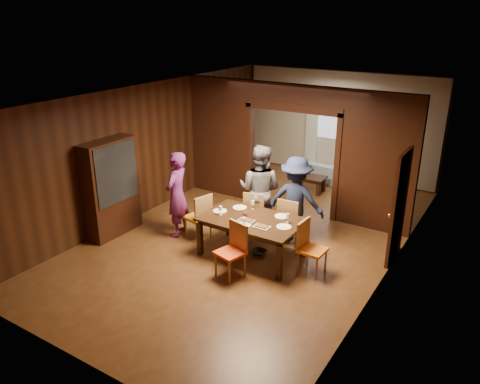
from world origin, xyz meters
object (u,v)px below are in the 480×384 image
Objects in this scene: person_grey at (260,190)px; person_navy at (296,200)px; chair_right at (313,248)px; hutch at (111,188)px; coffee_table at (309,183)px; chair_far_l at (257,212)px; chair_left at (198,216)px; sofa at (330,173)px; chair_far_r at (291,220)px; person_purple at (177,194)px; chair_near at (230,251)px; dining_table at (252,237)px.

person_grey reaches higher than person_navy.
chair_right is (1.61, -0.94, -0.46)m from person_grey.
person_grey is 3.02m from hutch.
coffee_table is at bearing 61.28° from hutch.
chair_far_l is (-0.00, -0.11, -0.46)m from person_grey.
hutch is (-3.32, -1.71, 0.12)m from person_navy.
chair_left is at bearing 24.95° from hutch.
sofa is 3.84m from chair_far_r.
hutch is at bearing 68.59° from sofa.
person_purple is 1.67m from chair_far_l.
chair_left is at bearing 29.78° from chair_far_l.
coffee_table is at bearing 111.60° from chair_near.
chair_left and chair_far_r have the same top height.
person_navy is 0.41m from chair_far_r.
person_grey is at bearing -7.53° from chair_far_r.
person_navy reaches higher than chair_far_l.
chair_right is 1.00× the size of chair_far_l.
sofa is 0.90× the size of hutch.
person_navy is 2.00m from chair_left.
person_grey is 0.79m from person_navy.
person_grey reaches higher than dining_table.
chair_left is 1.00× the size of chair_far_l.
chair_left is 1.88m from chair_far_r.
sofa is at bearing -82.30° from chair_far_r.
person_purple is at bearing -63.42° from chair_left.
person_purple is 1.83× the size of chair_far_l.
coffee_table is at bearing 97.48° from dining_table.
chair_right is (2.98, 0.05, -0.40)m from person_purple.
hutch reaches higher than chair_far_l.
chair_near is at bearing 129.10° from chair_right.
person_grey is 1.05× the size of sofa.
person_navy is 3.76m from sofa.
hutch is at bearing 25.34° from person_grey.
chair_left is 2.54m from chair_right.
chair_left reaches higher than sofa.
hutch is at bearing -166.61° from dining_table.
coffee_table is 4.62m from chair_near.
hutch is at bearing 102.47° from chair_right.
person_grey is 0.47m from chair_far_l.
person_navy is 0.97× the size of sofa.
person_purple is 3.00m from chair_right.
person_purple is 2.35m from chair_far_r.
person_purple is 2.39m from person_navy.
chair_far_r is at bearing 66.45° from dining_table.
hutch is at bearing 22.90° from chair_far_r.
chair_far_r reaches higher than dining_table.
chair_right is (2.54, -0.04, 0.00)m from chair_left.
chair_far_r is at bearing 46.96° from chair_right.
chair_far_l and chair_near have the same top height.
coffee_table is 2.91m from chair_far_l.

